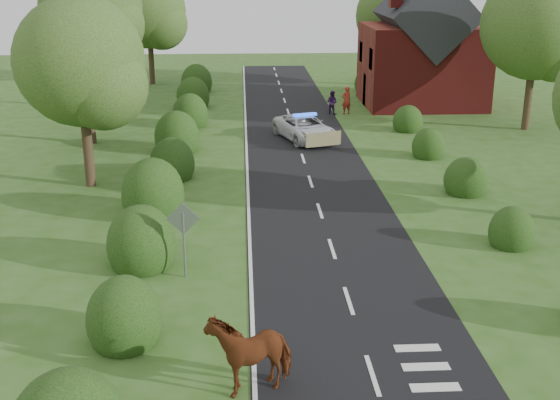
{
  "coord_description": "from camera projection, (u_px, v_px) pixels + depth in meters",
  "views": [
    {
      "loc": [
        -3.07,
        -18.74,
        9.63
      ],
      "look_at": [
        -1.75,
        5.69,
        1.3
      ],
      "focal_mm": 45.0,
      "sensor_mm": 36.0,
      "label": 1
    }
  ],
  "objects": [
    {
      "name": "road_sign",
      "position": [
        183.0,
        229.0,
        22.08
      ],
      "size": [
        1.06,
        0.08,
        2.53
      ],
      "color": "gray",
      "rests_on": "ground"
    },
    {
      "name": "tree_left_d",
      "position": [
        152.0,
        14.0,
        56.3
      ],
      "size": [
        6.15,
        6.0,
        8.89
      ],
      "color": "#332316",
      "rests_on": "ground"
    },
    {
      "name": "tree_left_a",
      "position": [
        86.0,
        68.0,
        29.97
      ],
      "size": [
        5.74,
        5.6,
        8.38
      ],
      "color": "#332316",
      "rests_on": "ground"
    },
    {
      "name": "tree_left_b",
      "position": [
        89.0,
        52.0,
        37.55
      ],
      "size": [
        5.74,
        5.6,
        8.07
      ],
      "color": "#332316",
      "rests_on": "ground"
    },
    {
      "name": "cow",
      "position": [
        250.0,
        355.0,
        16.62
      ],
      "size": [
        2.55,
        1.99,
        1.61
      ],
      "primitive_type": "imported",
      "rotation": [
        0.0,
        0.0,
        -1.16
      ],
      "color": "#5B2312",
      "rests_on": "ground"
    },
    {
      "name": "police_van",
      "position": [
        305.0,
        128.0,
        39.71
      ],
      "size": [
        3.74,
        5.46,
        1.53
      ],
      "rotation": [
        0.0,
        0.0,
        0.32
      ],
      "color": "silver",
      "rests_on": "ground"
    },
    {
      "name": "pedestrian_purple",
      "position": [
        332.0,
        102.0,
        46.44
      ],
      "size": [
        0.97,
        0.92,
        1.57
      ],
      "primitive_type": "imported",
      "rotation": [
        0.0,
        0.0,
        2.54
      ],
      "color": "#3C1756",
      "rests_on": "ground"
    },
    {
      "name": "ground",
      "position": [
        349.0,
        301.0,
        20.98
      ],
      "size": [
        120.0,
        120.0,
        0.0
      ],
      "primitive_type": "plane",
      "color": "#325A18"
    },
    {
      "name": "hedgerow_right",
      "position": [
        457.0,
        173.0,
        31.74
      ],
      "size": [
        2.1,
        45.78,
        2.1
      ],
      "color": "black",
      "rests_on": "ground"
    },
    {
      "name": "tree_left_c",
      "position": [
        96.0,
        11.0,
        46.42
      ],
      "size": [
        6.97,
        6.8,
        10.22
      ],
      "color": "#332316",
      "rests_on": "ground"
    },
    {
      "name": "hedgerow_left",
      "position": [
        167.0,
        171.0,
        31.46
      ],
      "size": [
        2.75,
        50.41,
        3.0
      ],
      "color": "black",
      "rests_on": "ground"
    },
    {
      "name": "tree_right_c",
      "position": [
        397.0,
        19.0,
        55.51
      ],
      "size": [
        6.15,
        6.0,
        8.58
      ],
      "color": "#332316",
      "rests_on": "ground"
    },
    {
      "name": "road_markings",
      "position": [
        275.0,
        176.0,
        33.11
      ],
      "size": [
        4.96,
        70.0,
        0.01
      ],
      "color": "white",
      "rests_on": "road"
    },
    {
      "name": "tree_right_b",
      "position": [
        542.0,
        29.0,
        40.44
      ],
      "size": [
        6.56,
        6.4,
        9.4
      ],
      "color": "#332316",
      "rests_on": "ground"
    },
    {
      "name": "road",
      "position": [
        305.0,
        164.0,
        35.15
      ],
      "size": [
        6.0,
        70.0,
        0.02
      ],
      "primitive_type": "cube",
      "color": "black",
      "rests_on": "ground"
    },
    {
      "name": "house",
      "position": [
        423.0,
        51.0,
        48.6
      ],
      "size": [
        8.0,
        7.4,
        9.17
      ],
      "color": "maroon",
      "rests_on": "ground"
    },
    {
      "name": "pedestrian_red",
      "position": [
        346.0,
        100.0,
        46.45
      ],
      "size": [
        0.77,
        0.63,
        1.83
      ],
      "primitive_type": "imported",
      "rotation": [
        0.0,
        0.0,
        3.46
      ],
      "color": "#A0271C",
      "rests_on": "ground"
    }
  ]
}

